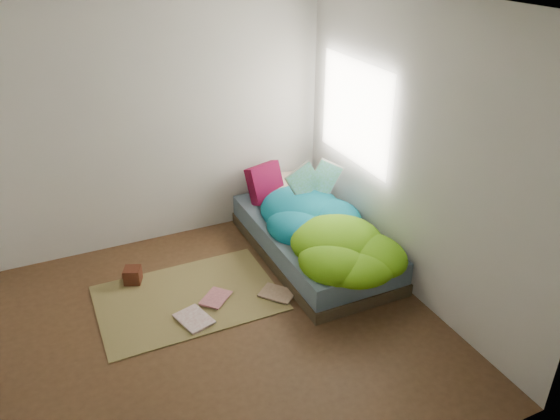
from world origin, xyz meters
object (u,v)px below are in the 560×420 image
object	(u,v)px
bed	(313,241)
wooden_box	(133,275)
open_book	(315,170)
pillow_magenta	(265,183)
floor_book_a	(182,325)
floor_book_b	(206,296)

from	to	relation	value
bed	wooden_box	distance (m)	1.80
open_book	pillow_magenta	bearing A→B (deg)	124.25
pillow_magenta	floor_book_a	distance (m)	1.94
bed	pillow_magenta	distance (m)	0.87
floor_book_b	wooden_box	bearing A→B (deg)	-175.46
bed	wooden_box	bearing A→B (deg)	170.86
floor_book_a	floor_book_b	world-z (taller)	floor_book_b
bed	floor_book_a	world-z (taller)	bed
wooden_box	floor_book_b	distance (m)	0.75
open_book	floor_book_a	xyz separation A→B (m)	(-1.66, -0.77, -0.81)
floor_book_a	floor_book_b	distance (m)	0.44
pillow_magenta	open_book	distance (m)	0.68
floor_book_b	bed	bearing A→B (deg)	58.38
bed	floor_book_b	bearing A→B (deg)	-169.39
bed	pillow_magenta	bearing A→B (deg)	104.15
bed	pillow_magenta	size ratio (longest dim) A/B	5.01
bed	open_book	world-z (taller)	open_book
pillow_magenta	floor_book_a	bearing A→B (deg)	-154.67
wooden_box	floor_book_b	size ratio (longest dim) A/B	0.54
wooden_box	floor_book_a	size ratio (longest dim) A/B	0.46
open_book	wooden_box	size ratio (longest dim) A/B	3.37
floor_book_b	open_book	bearing A→B (deg)	66.75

